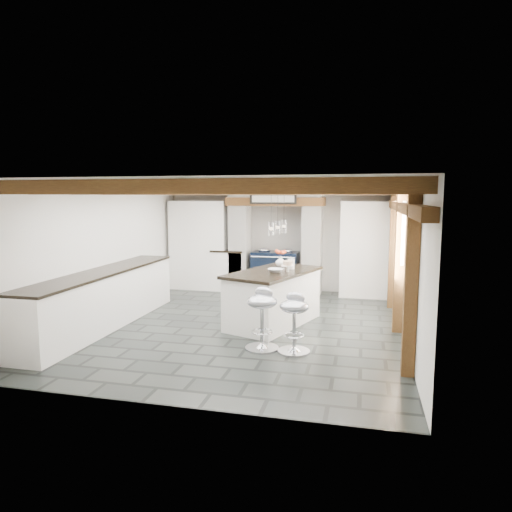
% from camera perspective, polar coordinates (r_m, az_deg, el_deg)
% --- Properties ---
extents(ground, '(6.00, 6.00, 0.00)m').
position_cam_1_polar(ground, '(7.60, -1.44, -8.61)').
color(ground, black).
rests_on(ground, ground).
extents(room_shell, '(6.00, 6.03, 6.00)m').
position_cam_1_polar(room_shell, '(8.89, -2.94, 0.76)').
color(room_shell, silver).
rests_on(room_shell, ground).
extents(range_cooker, '(1.00, 0.63, 0.99)m').
position_cam_1_polar(range_cooker, '(10.05, 2.43, -1.91)').
color(range_cooker, black).
rests_on(range_cooker, ground).
extents(kitchen_island, '(1.49, 2.01, 1.19)m').
position_cam_1_polar(kitchen_island, '(7.56, 2.20, -5.13)').
color(kitchen_island, white).
rests_on(kitchen_island, ground).
extents(bar_stool_near, '(0.51, 0.51, 0.82)m').
position_cam_1_polar(bar_stool_near, '(6.21, 4.84, -7.47)').
color(bar_stool_near, silver).
rests_on(bar_stool_near, ground).
extents(bar_stool_far, '(0.55, 0.55, 0.87)m').
position_cam_1_polar(bar_stool_far, '(6.31, 0.82, -6.93)').
color(bar_stool_far, silver).
rests_on(bar_stool_far, ground).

